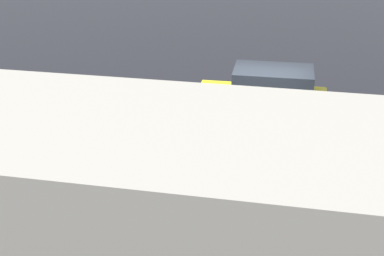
{
  "coord_description": "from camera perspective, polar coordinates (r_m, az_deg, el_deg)",
  "views": [
    {
      "loc": [
        -0.83,
        14.23,
        7.06
      ],
      "look_at": [
        1.79,
        1.09,
        0.9
      ],
      "focal_mm": 50.0,
      "sensor_mm": 36.0,
      "label": 1
    }
  ],
  "objects": [
    {
      "name": "ground_plane",
      "position": [
        15.91,
        7.12,
        -1.87
      ],
      "size": [
        60.0,
        60.0,
        0.0
      ],
      "primitive_type": "plane",
      "color": "black"
    },
    {
      "name": "kerb_strip",
      "position": [
        12.29,
        5.46,
        -10.42
      ],
      "size": [
        24.0,
        3.2,
        0.04
      ],
      "primitive_type": "cube",
      "color": "gray",
      "rests_on": "ground"
    },
    {
      "name": "moving_hatchback",
      "position": [
        16.4,
        7.7,
        2.86
      ],
      "size": [
        3.94,
        1.79,
        2.06
      ],
      "color": "yellow",
      "rests_on": "ground"
    },
    {
      "name": "fire_hydrant",
      "position": [
        13.59,
        -6.57,
        -4.86
      ],
      "size": [
        0.42,
        0.31,
        0.8
      ],
      "color": "#197A2D",
      "rests_on": "ground"
    },
    {
      "name": "pedestrian",
      "position": [
        13.88,
        -8.75,
        -2.98
      ],
      "size": [
        0.37,
        0.53,
        1.22
      ],
      "color": "#B2262D",
      "rests_on": "ground"
    },
    {
      "name": "metal_railing",
      "position": [
        10.81,
        11.79,
        -11.77
      ],
      "size": [
        10.27,
        0.04,
        1.05
      ],
      "color": "#B7BABF",
      "rests_on": "ground"
    },
    {
      "name": "sign_post",
      "position": [
        13.31,
        -15.24,
        -0.58
      ],
      "size": [
        0.07,
        0.44,
        2.4
      ],
      "color": "#4C4C51",
      "rests_on": "ground"
    },
    {
      "name": "puddle_patch",
      "position": [
        17.14,
        3.55,
        0.32
      ],
      "size": [
        3.16,
        3.16,
        0.01
      ],
      "primitive_type": "cylinder",
      "color": "black",
      "rests_on": "ground"
    }
  ]
}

